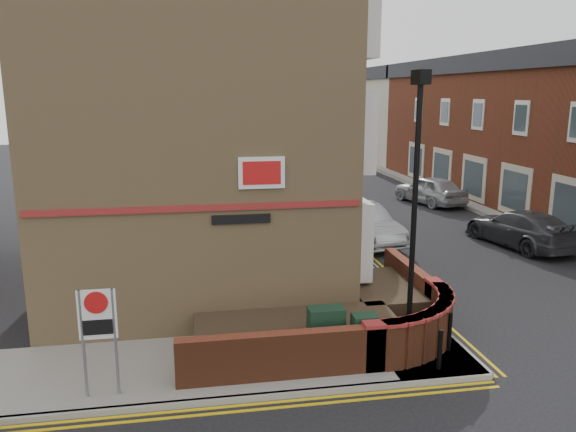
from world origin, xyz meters
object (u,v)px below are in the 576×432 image
at_px(zone_sign, 98,323).
at_px(utility_cabinet_large, 326,333).
at_px(silver_car_near, 362,223).
at_px(lamppost, 414,216).

bearing_deg(zone_sign, utility_cabinet_large, 9.69).
bearing_deg(utility_cabinet_large, silver_car_near, 68.47).
distance_m(lamppost, silver_car_near, 10.55).
xyz_separation_m(utility_cabinet_large, zone_sign, (-4.70, -0.80, 0.92)).
height_order(lamppost, silver_car_near, lamppost).
xyz_separation_m(lamppost, zone_sign, (-6.60, -0.70, -1.70)).
relative_size(lamppost, silver_car_near, 1.35).
xyz_separation_m(lamppost, utility_cabinet_large, (-1.90, 0.10, -2.62)).
distance_m(zone_sign, silver_car_near, 13.79).
height_order(lamppost, zone_sign, lamppost).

